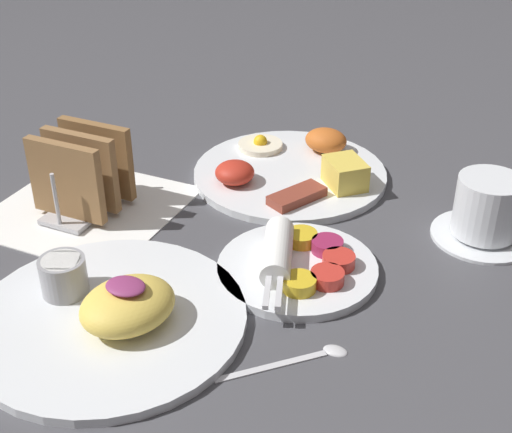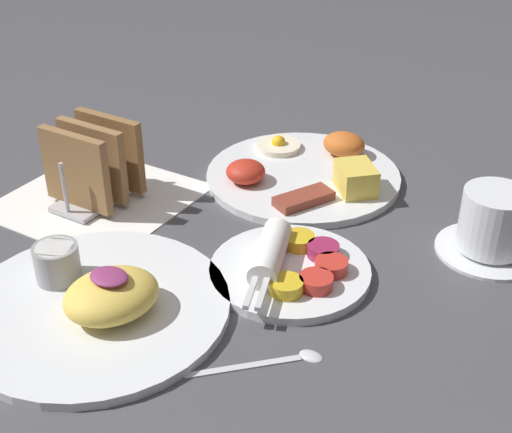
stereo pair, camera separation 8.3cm
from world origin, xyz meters
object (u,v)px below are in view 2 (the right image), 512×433
(plate_breakfast, at_px, (306,172))
(toast_rack, at_px, (94,164))
(plate_foreground, at_px, (96,300))
(plate_condiments, at_px, (290,266))
(coffee_cup, at_px, (493,225))

(plate_breakfast, distance_m, toast_rack, 0.28)
(plate_breakfast, xyz_separation_m, toast_rack, (-0.20, -0.19, 0.04))
(plate_breakfast, relative_size, plate_foreground, 0.96)
(toast_rack, bearing_deg, plate_breakfast, 42.67)
(plate_foreground, bearing_deg, toast_rack, 131.60)
(plate_foreground, bearing_deg, plate_breakfast, 82.26)
(plate_breakfast, bearing_deg, toast_rack, -137.33)
(toast_rack, bearing_deg, plate_foreground, -48.40)
(plate_condiments, distance_m, plate_foreground, 0.21)
(plate_condiments, height_order, plate_foreground, plate_foreground)
(plate_condiments, relative_size, coffee_cup, 1.60)
(plate_condiments, xyz_separation_m, toast_rack, (-0.29, 0.02, 0.04))
(plate_condiments, relative_size, toast_rack, 1.65)
(plate_foreground, bearing_deg, coffee_cup, 45.31)
(plate_breakfast, height_order, coffee_cup, coffee_cup)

